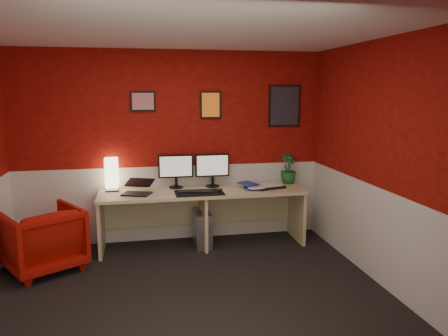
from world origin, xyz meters
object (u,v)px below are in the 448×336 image
monitor_right (212,165)px  zen_tray (270,187)px  monitor_left (176,166)px  potted_plant (288,169)px  pc_tower (202,229)px  desk (203,218)px  shoji_lamp (112,175)px  armchair (43,239)px  laptop (136,186)px

monitor_right → zen_tray: (0.72, -0.21, -0.28)m
monitor_right → monitor_left: bearing=178.1°
monitor_left → monitor_right: (0.48, -0.02, 0.00)m
potted_plant → pc_tower: 1.43m
monitor_left → pc_tower: (0.31, -0.22, -0.80)m
monitor_left → potted_plant: bearing=-0.2°
desk → pc_tower: desk is taller
shoji_lamp → armchair: size_ratio=0.51×
shoji_lamp → monitor_right: bearing=-0.5°
shoji_lamp → laptop: 0.42m
desk → shoji_lamp: 1.28m
shoji_lamp → zen_tray: shoji_lamp is taller
monitor_right → pc_tower: 0.84m
laptop → potted_plant: (2.04, 0.27, 0.09)m
zen_tray → potted_plant: size_ratio=0.87×
monitor_right → armchair: bearing=-163.1°
monitor_right → shoji_lamp: bearing=179.5°
monitor_left → potted_plant: 1.54m
pc_tower → zen_tray: bearing=-1.5°
monitor_left → laptop: bearing=-151.2°
potted_plant → pc_tower: size_ratio=0.89×
shoji_lamp → laptop: shoji_lamp is taller
monitor_right → zen_tray: monitor_right is taller
desk → potted_plant: 1.36m
shoji_lamp → zen_tray: size_ratio=1.14×
monitor_left → armchair: bearing=-157.8°
zen_tray → laptop: bearing=-178.3°
desk → monitor_right: 0.71m
monitor_right → pc_tower: size_ratio=1.29×
monitor_left → zen_tray: bearing=-10.8°
monitor_left → desk: bearing=-35.5°
pc_tower → armchair: size_ratio=0.58×
monitor_left → pc_tower: size_ratio=1.29×
shoji_lamp → monitor_left: (0.81, 0.01, 0.09)m
laptop → monitor_left: monitor_left is taller
pc_tower → monitor_right: bearing=48.2°
monitor_right → armchair: size_ratio=0.74×
armchair → shoji_lamp: bearing=-171.5°
monitor_left → monitor_right: 0.48m
shoji_lamp → pc_tower: size_ratio=0.89×
monitor_left → pc_tower: 0.88m
desk → monitor_left: bearing=144.5°
laptop → zen_tray: (1.71, 0.05, -0.09)m
desk → laptop: 0.95m
laptop → armchair: bearing=-139.9°
pc_tower → shoji_lamp: bearing=168.7°
armchair → zen_tray: bearing=156.5°
laptop → zen_tray: bearing=23.0°
laptop → armchair: size_ratio=0.42×
armchair → laptop: bearing=166.9°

